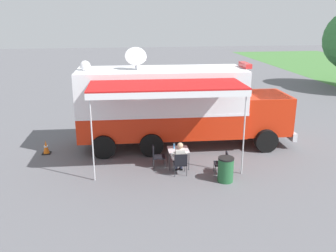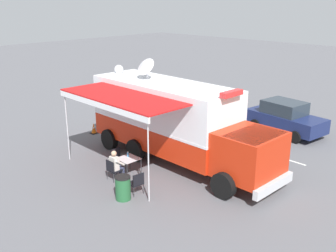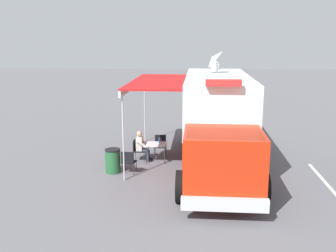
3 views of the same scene
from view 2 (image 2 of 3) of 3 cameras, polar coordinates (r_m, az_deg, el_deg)
The scene contains 12 objects.
ground_plane at distance 18.44m, azimuth -0.61°, elevation -4.37°, with size 100.00×100.00×0.00m, color #5B5B60.
lot_stripe at distance 19.53m, azimuth 13.11°, elevation -3.55°, with size 0.12×4.80×0.01m, color silver.
command_truck at distance 17.26m, azimuth 1.00°, elevation 0.89°, with size 5.03×9.56×4.53m.
folding_table at distance 16.40m, azimuth -5.76°, elevation -4.86°, with size 0.82×0.82×0.73m.
water_bottle at distance 16.50m, azimuth -5.83°, elevation -4.11°, with size 0.07×0.07×0.22m.
folding_chair_at_table at distance 16.04m, azimuth -8.04°, elevation -6.12°, with size 0.49×0.49×0.87m.
folding_chair_beside_table at distance 17.13m, azimuth -7.35°, elevation -4.48°, with size 0.49×0.49×0.87m.
folding_chair_spare_by_truck at distance 14.84m, azimuth -4.54°, elevation -8.06°, with size 0.54×0.54×0.87m.
seated_responder at distance 16.09m, azimuth -7.52°, elevation -5.48°, with size 0.67×0.56×1.25m.
trash_bin at distance 14.58m, azimuth -6.54°, elevation -8.87°, with size 0.57×0.57×0.91m.
traffic_cone at distance 21.79m, azimuth -10.70°, elevation -0.35°, with size 0.36×0.36×0.58m.
car_behind_truck at distance 22.24m, azimuth 16.60°, elevation 1.20°, with size 2.45×4.41×1.76m.
Camera 2 is at (12.14, 11.98, 7.01)m, focal length 42.08 mm.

